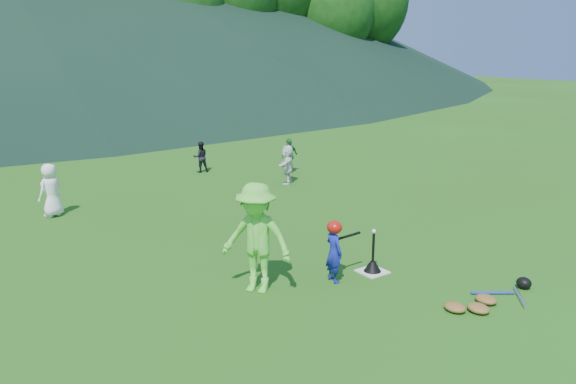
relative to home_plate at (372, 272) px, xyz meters
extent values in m
plane|color=#255012|center=(0.00, 0.00, -0.01)|extent=(120.00, 120.00, 0.00)
cube|color=silver|center=(0.00, 0.00, 0.00)|extent=(0.45, 0.45, 0.02)
sphere|color=white|center=(0.00, 0.00, 0.73)|extent=(0.08, 0.08, 0.08)
imported|color=#161F9D|center=(-0.79, 0.10, 0.50)|extent=(0.28, 0.39, 1.01)
imported|color=#5DD53E|center=(-2.02, 0.50, 0.87)|extent=(1.19, 1.31, 1.76)
imported|color=white|center=(-3.63, 6.67, 0.60)|extent=(0.71, 0.61, 1.22)
imported|color=black|center=(1.29, 8.96, 0.46)|extent=(0.53, 0.45, 0.95)
imported|color=#217039|center=(3.47, 7.29, 0.53)|extent=(0.66, 0.36, 1.07)
imported|color=white|center=(2.60, 6.17, 0.54)|extent=(0.99, 0.92, 1.11)
cone|color=black|center=(0.00, 0.00, 0.10)|extent=(0.30, 0.30, 0.18)
cylinder|color=black|center=(0.00, 0.00, 0.44)|extent=(0.04, 0.04, 0.50)
ellipsoid|color=#B5120C|center=(-0.79, 0.10, 0.92)|extent=(0.24, 0.26, 0.22)
cylinder|color=black|center=(-0.49, 0.15, 0.69)|extent=(0.62, 0.05, 0.07)
ellipsoid|color=olive|center=(0.20, -2.00, 0.05)|extent=(0.28, 0.34, 0.13)
ellipsoid|color=olive|center=(0.55, -1.88, 0.05)|extent=(0.28, 0.34, 0.13)
ellipsoid|color=olive|center=(-0.05, -1.78, 0.05)|extent=(0.28, 0.34, 0.13)
cylinder|color=silver|center=(1.10, -2.10, 0.02)|extent=(0.55, 0.55, 0.06)
cylinder|color=#263FA5|center=(0.90, -1.75, 0.02)|extent=(0.59, 0.43, 0.05)
ellipsoid|color=black|center=(1.50, -1.90, 0.08)|extent=(0.22, 0.24, 0.19)
cube|color=gray|center=(0.00, 28.00, 0.59)|extent=(70.00, 0.03, 1.20)
cube|color=yellow|center=(0.00, 28.00, 1.23)|extent=(70.00, 0.08, 0.08)
cylinder|color=gray|center=(0.00, 28.00, 0.59)|extent=(0.07, 0.07, 1.30)
cylinder|color=gray|center=(35.00, 28.00, 0.59)|extent=(0.07, 0.07, 1.30)
cylinder|color=#382314|center=(1.60, 33.50, 1.90)|extent=(0.56, 0.56, 3.81)
cylinder|color=#382314|center=(6.40, 35.00, 2.19)|extent=(0.56, 0.56, 4.41)
cylinder|color=#382314|center=(11.20, 32.00, 1.62)|extent=(0.56, 0.56, 3.25)
ellipsoid|color=#164711|center=(11.20, 32.00, 6.78)|extent=(7.07, 7.07, 8.13)
cylinder|color=#382314|center=(16.00, 33.50, 1.91)|extent=(0.56, 0.56, 3.85)
cylinder|color=#382314|center=(20.80, 35.00, 2.21)|extent=(0.56, 0.56, 4.44)
cylinder|color=#382314|center=(25.60, 32.00, 1.63)|extent=(0.56, 0.56, 3.29)
ellipsoid|color=#164711|center=(25.60, 32.00, 6.85)|extent=(7.14, 7.14, 8.22)
cylinder|color=#382314|center=(30.40, 33.50, 1.93)|extent=(0.56, 0.56, 3.88)
camera|label=1|loc=(-6.40, -6.48, 3.72)|focal=35.00mm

